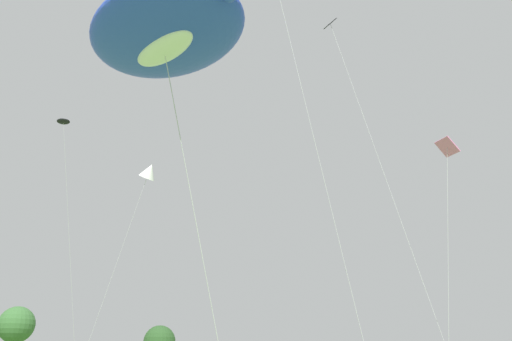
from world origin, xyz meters
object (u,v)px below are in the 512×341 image
Objects in this scene: tree_shrub_far at (16,325)px; small_kite_diamond_red at (447,156)px; small_kite_tiny_distant at (64,128)px; small_kite_triangle_green at (149,172)px; small_kite_bird_shape at (341,52)px; big_show_kite at (170,30)px.

small_kite_diamond_red is at bearing -84.07° from tree_shrub_far.
small_kite_diamond_red is 22.48m from small_kite_tiny_distant.
small_kite_triangle_green is 41.66m from tree_shrub_far.
small_kite_bird_shape is at bearing 106.82° from small_kite_diamond_red.
big_show_kite is at bearing -96.79° from tree_shrub_far.
small_kite_triangle_green is (-6.91, 16.07, 2.98)m from small_kite_diamond_red.
small_kite_bird_shape is 1.51× the size of small_kite_triangle_green.
small_kite_tiny_distant is (0.93, 17.95, 4.13)m from big_show_kite.
small_kite_bird_shape reaches higher than big_show_kite.
small_kite_diamond_red is 57.64m from tree_shrub_far.
small_kite_bird_shape is at bearing 158.34° from small_kite_tiny_distant.
small_kite_bird_shape is at bearing -80.07° from big_show_kite.
small_kite_diamond_red is at bearing -103.89° from big_show_kite.
small_kite_triangle_green is (4.88, -2.26, -2.54)m from small_kite_tiny_distant.
tree_shrub_far is (6.77, 56.85, -4.72)m from big_show_kite.
small_kite_tiny_distant is at bearing -15.11° from big_show_kite.
tree_shrub_far is at bearing 106.94° from small_kite_diamond_red.
small_kite_tiny_distant is 1.83× the size of tree_shrub_far.
small_kite_tiny_distant is at bearing -98.53° from tree_shrub_far.
small_kite_diamond_red reaches higher than tree_shrub_far.
big_show_kite is at bearing -130.09° from small_kite_triangle_green.
small_kite_diamond_red is at bearing -86.51° from small_kite_triangle_green.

